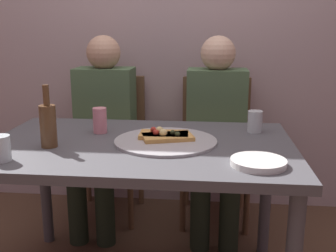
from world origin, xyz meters
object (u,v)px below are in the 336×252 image
chair_left (109,136)px  plate_stack (258,162)px  dining_table (140,160)px  pizza_slice_extra (167,136)px  pizza_tray (166,141)px  pizza_slice_last (163,134)px  wine_bottle (48,124)px  guest_in_beanie (216,126)px  tumbler_far (255,122)px  tumbler_near (0,148)px  chair_right (215,139)px  guest_in_sweater (102,123)px  soda_can (100,120)px

chair_left → plate_stack: bearing=127.8°
dining_table → pizza_slice_extra: pizza_slice_extra is taller
pizza_tray → pizza_slice_last: 0.06m
pizza_slice_extra → wine_bottle: bearing=-165.0°
plate_stack → guest_in_beanie: bearing=98.7°
tumbler_far → guest_in_beanie: (-0.18, 0.44, -0.13)m
tumbler_near → wine_bottle: bearing=60.5°
pizza_slice_last → plate_stack: 0.50m
tumbler_far → chair_right: chair_right is taller
chair_left → guest_in_sweater: guest_in_sweater is taller
wine_bottle → chair_left: size_ratio=0.30×
tumbler_near → tumbler_far: 1.14m
pizza_tray → chair_left: size_ratio=0.51×
wine_bottle → guest_in_sweater: (0.02, 0.78, -0.18)m
tumbler_near → chair_right: bearing=53.8°
pizza_slice_last → tumbler_near: (-0.58, -0.37, 0.03)m
wine_bottle → soda_can: size_ratio=2.18×
soda_can → chair_right: bearing=50.5°
soda_can → plate_stack: soda_can is taller
guest_in_beanie → plate_stack: bearing=98.7°
pizza_slice_extra → plate_stack: size_ratio=1.20×
pizza_tray → chair_right: bearing=74.1°
pizza_slice_extra → pizza_slice_last: bearing=120.3°
dining_table → pizza_slice_extra: (0.12, 0.03, 0.11)m
plate_stack → dining_table: bearing=152.5°
tumbler_near → chair_right: size_ratio=0.11×
tumbler_far → guest_in_beanie: 0.49m
chair_left → pizza_slice_last: bearing=120.4°
guest_in_sweater → guest_in_beanie: (0.70, 0.00, 0.00)m
tumbler_near → guest_in_beanie: bearing=49.8°
pizza_tray → chair_left: (-0.47, 0.82, -0.22)m
pizza_slice_extra → guest_in_sweater: bearing=125.9°
soda_can → plate_stack: bearing=-29.7°
plate_stack → guest_in_sweater: guest_in_sweater is taller
plate_stack → tumbler_near: bearing=-177.2°
wine_bottle → tumbler_far: wine_bottle is taller
pizza_slice_last → tumbler_far: (0.43, 0.17, 0.03)m
dining_table → pizza_slice_extra: 0.16m
chair_left → guest_in_sweater: bearing=90.0°
pizza_slice_last → soda_can: size_ratio=1.84×
chair_left → chair_right: 0.70m
tumbler_far → plate_stack: 0.50m
chair_left → pizza_slice_extra: bearing=120.4°
tumbler_near → tumbler_far: (1.01, 0.54, 0.00)m
tumbler_near → chair_right: chair_right is taller
tumbler_near → tumbler_far: size_ratio=0.95×
pizza_slice_extra → chair_right: size_ratio=0.28×
wine_bottle → guest_in_sweater: 0.80m
dining_table → soda_can: size_ratio=11.08×
tumbler_far → guest_in_sweater: guest_in_sweater is taller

